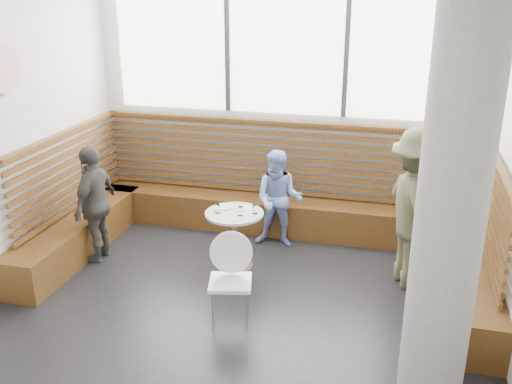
% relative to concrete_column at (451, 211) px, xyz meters
% --- Properties ---
extents(room, '(5.00, 5.00, 3.20)m').
position_rel_concrete_column_xyz_m(room, '(-1.85, 0.60, 0.00)').
color(room, silver).
rests_on(room, ground).
extents(booth, '(5.00, 2.50, 1.44)m').
position_rel_concrete_column_xyz_m(booth, '(-1.85, 2.37, -1.19)').
color(booth, '#492D12').
rests_on(booth, ground).
extents(concrete_column, '(0.50, 0.50, 3.20)m').
position_rel_concrete_column_xyz_m(concrete_column, '(0.00, 0.00, 0.00)').
color(concrete_column, gray).
rests_on(concrete_column, ground).
extents(wall_art, '(0.03, 0.50, 0.50)m').
position_rel_concrete_column_xyz_m(wall_art, '(-4.31, 1.00, 0.70)').
color(wall_art, white).
rests_on(wall_art, room).
extents(cafe_table, '(0.67, 0.67, 0.69)m').
position_rel_concrete_column_xyz_m(cafe_table, '(-2.13, 1.72, -1.11)').
color(cafe_table, silver).
rests_on(cafe_table, ground).
extents(cafe_chair, '(0.42, 0.41, 0.88)m').
position_rel_concrete_column_xyz_m(cafe_chair, '(-1.85, 0.68, -1.09)').
color(cafe_chair, white).
rests_on(cafe_chair, ground).
extents(adult_man, '(1.01, 1.30, 1.76)m').
position_rel_concrete_column_xyz_m(adult_man, '(-0.16, 1.82, -0.72)').
color(adult_man, '#4F4F35').
rests_on(adult_man, ground).
extents(child_back, '(0.61, 0.48, 1.23)m').
position_rel_concrete_column_xyz_m(child_back, '(-1.77, 2.43, -0.98)').
color(child_back, '#849EE4').
rests_on(child_back, ground).
extents(child_left, '(0.34, 0.82, 1.40)m').
position_rel_concrete_column_xyz_m(child_left, '(-3.78, 1.54, -0.90)').
color(child_left, '#43413C').
rests_on(child_left, ground).
extents(plate_near, '(0.21, 0.21, 0.01)m').
position_rel_concrete_column_xyz_m(plate_near, '(-2.30, 1.83, -0.91)').
color(plate_near, white).
rests_on(plate_near, cafe_table).
extents(plate_far, '(0.19, 0.19, 0.01)m').
position_rel_concrete_column_xyz_m(plate_far, '(-2.06, 1.87, -0.91)').
color(plate_far, white).
rests_on(plate_far, cafe_table).
extents(glass_left, '(0.07, 0.07, 0.10)m').
position_rel_concrete_column_xyz_m(glass_left, '(-2.32, 1.66, -0.86)').
color(glass_left, white).
rests_on(glass_left, cafe_table).
extents(glass_mid, '(0.06, 0.06, 0.10)m').
position_rel_concrete_column_xyz_m(glass_mid, '(-2.04, 1.66, -0.86)').
color(glass_mid, white).
rests_on(glass_mid, cafe_table).
extents(glass_right, '(0.07, 0.07, 0.10)m').
position_rel_concrete_column_xyz_m(glass_right, '(-1.90, 1.75, -0.86)').
color(glass_right, white).
rests_on(glass_right, cafe_table).
extents(menu_card, '(0.22, 0.19, 0.00)m').
position_rel_concrete_column_xyz_m(menu_card, '(-2.07, 1.54, -0.91)').
color(menu_card, '#A5C64C').
rests_on(menu_card, cafe_table).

